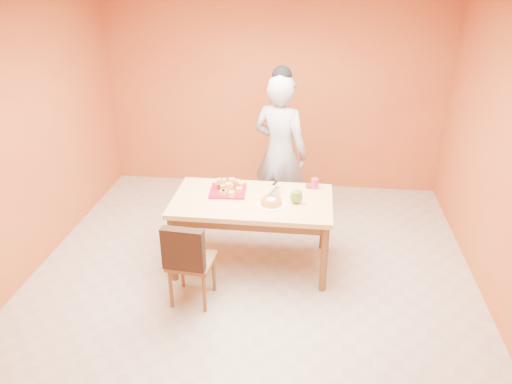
# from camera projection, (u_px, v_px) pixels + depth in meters

# --- Properties ---
(floor) EXTENTS (5.00, 5.00, 0.00)m
(floor) POSITION_uv_depth(u_px,v_px,m) (250.00, 286.00, 4.95)
(floor) COLOR #BBB6A0
(floor) RESTS_ON ground
(wall_back) EXTENTS (4.50, 0.00, 4.50)m
(wall_back) POSITION_uv_depth(u_px,v_px,m) (274.00, 90.00, 6.61)
(wall_back) COLOR #BC6A2B
(wall_back) RESTS_ON floor
(wall_left) EXTENTS (0.00, 5.00, 5.00)m
(wall_left) POSITION_uv_depth(u_px,v_px,m) (8.00, 149.00, 4.61)
(wall_left) COLOR #BC6A2B
(wall_left) RESTS_ON floor
(dining_table) EXTENTS (1.60, 0.90, 0.76)m
(dining_table) POSITION_uv_depth(u_px,v_px,m) (252.00, 207.00, 5.05)
(dining_table) COLOR #ECBC7B
(dining_table) RESTS_ON floor
(dining_chair) EXTENTS (0.43, 0.49, 0.87)m
(dining_chair) POSITION_uv_depth(u_px,v_px,m) (191.00, 260.00, 4.57)
(dining_chair) COLOR brown
(dining_chair) RESTS_ON floor
(pastry_pile) EXTENTS (0.33, 0.33, 0.11)m
(pastry_pile) POSITION_uv_depth(u_px,v_px,m) (228.00, 185.00, 5.12)
(pastry_pile) COLOR tan
(pastry_pile) RESTS_ON pastry_platter
(person) EXTENTS (0.79, 0.67, 1.83)m
(person) POSITION_uv_depth(u_px,v_px,m) (280.00, 153.00, 5.73)
(person) COLOR gray
(person) RESTS_ON floor
(pastry_platter) EXTENTS (0.39, 0.39, 0.02)m
(pastry_platter) POSITION_uv_depth(u_px,v_px,m) (228.00, 191.00, 5.15)
(pastry_platter) COLOR maroon
(pastry_platter) RESTS_ON dining_table
(red_dinner_plate) EXTENTS (0.31, 0.31, 0.02)m
(red_dinner_plate) POSITION_uv_depth(u_px,v_px,m) (229.00, 183.00, 5.34)
(red_dinner_plate) COLOR maroon
(red_dinner_plate) RESTS_ON dining_table
(white_cake_plate) EXTENTS (0.30, 0.30, 0.01)m
(white_cake_plate) POSITION_uv_depth(u_px,v_px,m) (271.00, 204.00, 4.88)
(white_cake_plate) COLOR white
(white_cake_plate) RESTS_ON dining_table
(sponge_cake) EXTENTS (0.28, 0.28, 0.05)m
(sponge_cake) POSITION_uv_depth(u_px,v_px,m) (271.00, 202.00, 4.87)
(sponge_cake) COLOR orange
(sponge_cake) RESTS_ON white_cake_plate
(cake_server) EXTENTS (0.12, 0.26, 0.01)m
(cake_server) POSITION_uv_depth(u_px,v_px,m) (274.00, 191.00, 5.01)
(cake_server) COLOR silver
(cake_server) RESTS_ON sponge_cake
(egg_ornament) EXTENTS (0.14, 0.12, 0.16)m
(egg_ornament) POSITION_uv_depth(u_px,v_px,m) (296.00, 196.00, 4.89)
(egg_ornament) COLOR olive
(egg_ornament) RESTS_ON dining_table
(magenta_glass) EXTENTS (0.08, 0.08, 0.11)m
(magenta_glass) POSITION_uv_depth(u_px,v_px,m) (315.00, 184.00, 5.21)
(magenta_glass) COLOR #CC1E5A
(magenta_glass) RESTS_ON dining_table
(checker_tin) EXTENTS (0.11, 0.11, 0.03)m
(checker_tin) POSITION_uv_depth(u_px,v_px,m) (310.00, 186.00, 5.25)
(checker_tin) COLOR #35170E
(checker_tin) RESTS_ON dining_table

